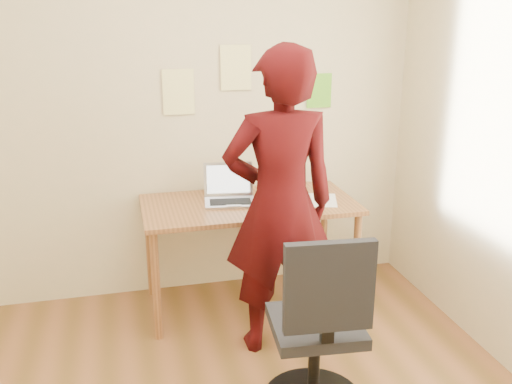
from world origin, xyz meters
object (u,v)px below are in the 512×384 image
object	(u,v)px
person	(280,205)
desk	(249,215)
office_chair	(318,338)
phone	(297,206)
laptop	(229,194)

from	to	relation	value
person	desk	bearing A→B (deg)	-82.68
desk	office_chair	size ratio (longest dim) A/B	1.42
office_chair	phone	bearing A→B (deg)	83.55
laptop	office_chair	distance (m)	1.31
phone	office_chair	distance (m)	1.08
office_chair	person	xyz separation A→B (m)	(-0.02, 0.64, 0.48)
laptop	office_chair	world-z (taller)	office_chair
laptop	desk	bearing A→B (deg)	-19.27
laptop	person	size ratio (longest dim) A/B	0.20
laptop	phone	xyz separation A→B (m)	(0.40, -0.23, -0.05)
desk	phone	size ratio (longest dim) A/B	9.19
person	phone	bearing A→B (deg)	-119.93
desk	laptop	distance (m)	0.19
phone	office_chair	size ratio (longest dim) A/B	0.15
office_chair	person	distance (m)	0.80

